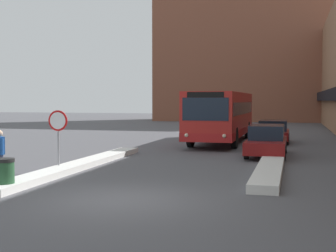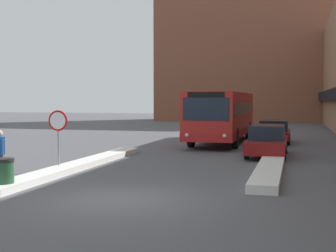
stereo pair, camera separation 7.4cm
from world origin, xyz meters
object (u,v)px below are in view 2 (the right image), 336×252
object	(u,v)px
city_bus	(223,115)
parked_car_front	(267,141)
parked_car_middle	(274,132)
pedestrian	(0,149)
trash_bin	(4,175)
stop_sign	(58,127)

from	to	relation	value
city_bus	parked_car_front	distance (m)	7.37
parked_car_middle	pedestrian	world-z (taller)	pedestrian
trash_bin	pedestrian	bearing A→B (deg)	127.45
trash_bin	city_bus	bearing A→B (deg)	77.95
city_bus	parked_car_front	world-z (taller)	city_bus
city_bus	parked_car_middle	bearing A→B (deg)	9.80
stop_sign	pedestrian	xyz separation A→B (m)	(-1.25, -1.75, -0.66)
stop_sign	trash_bin	world-z (taller)	stop_sign
parked_car_front	stop_sign	distance (m)	9.96
city_bus	trash_bin	xyz separation A→B (m)	(-3.70, -17.32, -1.23)
stop_sign	parked_car_middle	bearing A→B (deg)	62.98
parked_car_middle	pedestrian	xyz separation A→B (m)	(-8.40, -15.78, 0.27)
pedestrian	trash_bin	size ratio (longest dim) A/B	1.70
parked_car_middle	pedestrian	distance (m)	17.87
city_bus	pedestrian	xyz separation A→B (m)	(-5.29, -15.24, -0.74)
parked_car_front	city_bus	bearing A→B (deg)	115.20
parked_car_front	parked_car_middle	bearing A→B (deg)	90.00
city_bus	parked_car_middle	distance (m)	3.31
city_bus	stop_sign	bearing A→B (deg)	-106.68
stop_sign	pedestrian	distance (m)	2.26
stop_sign	trash_bin	distance (m)	4.02
city_bus	stop_sign	size ratio (longest dim) A/B	5.11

